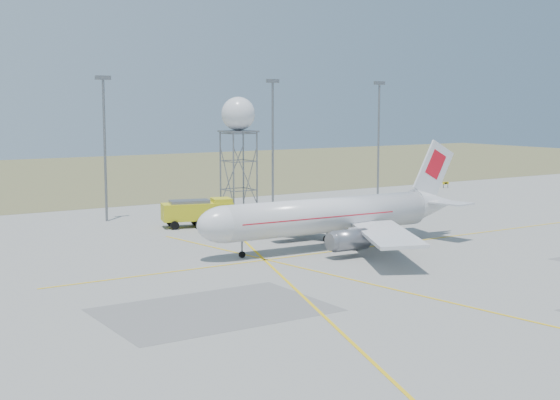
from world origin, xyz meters
TOP-DOWN VIEW (x-y plane):
  - ground at (0.00, 0.00)m, footprint 400.00×400.00m
  - grass_strip at (0.00, 140.00)m, footprint 400.00×120.00m
  - mast_b at (-10.00, 66.00)m, footprint 2.20×0.50m
  - mast_c at (18.00, 66.00)m, footprint 2.20×0.50m
  - mast_d at (40.00, 66.00)m, footprint 2.20×0.50m
  - taxi_sign_near at (55.60, 72.00)m, footprint 1.60×0.17m
  - taxi_sign_far at (62.60, 72.00)m, footprint 1.60×0.17m
  - airliner_main at (4.44, 32.08)m, footprint 35.71×34.71m
  - radar_tower at (7.39, 58.56)m, footprint 4.86×4.86m
  - fire_truck at (-1.23, 54.37)m, footprint 9.97×5.78m

SIDE VIEW (x-z plane):
  - ground at x=0.00m, z-range 0.00..0.00m
  - grass_strip at x=0.00m, z-range 0.00..0.03m
  - taxi_sign_near at x=55.60m, z-range 0.29..1.49m
  - taxi_sign_far at x=62.60m, z-range 0.29..1.49m
  - fire_truck at x=-1.23m, z-range -0.07..3.71m
  - airliner_main at x=4.44m, z-range -2.35..9.80m
  - radar_tower at x=7.39m, z-range 1.08..18.68m
  - mast_b at x=-10.00m, z-range 1.82..22.32m
  - mast_c at x=18.00m, z-range 1.82..22.32m
  - mast_d at x=40.00m, z-range 1.82..22.32m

